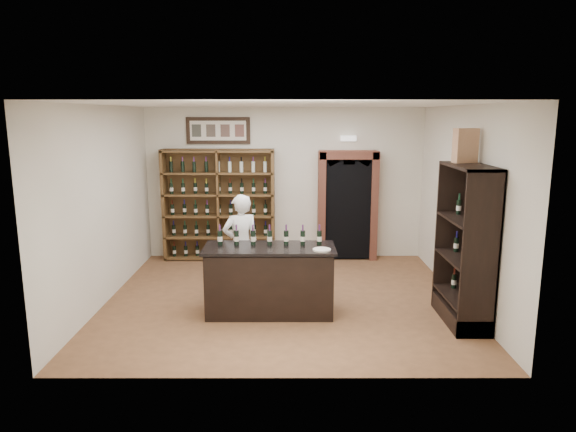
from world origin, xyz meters
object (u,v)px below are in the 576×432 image
object	(u,v)px
counter_bottle_0	(220,238)
wine_crate	(465,146)
tasting_counter	(270,281)
wine_shelf	(219,205)
shopkeeper	(241,245)
side_cabinet	(466,269)

from	to	relation	value
counter_bottle_0	wine_crate	distance (m)	3.68
tasting_counter	wine_shelf	bearing A→B (deg)	110.56
tasting_counter	wine_crate	size ratio (longest dim) A/B	3.98
wine_crate	shopkeeper	bearing A→B (deg)	149.60
tasting_counter	wine_crate	distance (m)	3.34
tasting_counter	side_cabinet	world-z (taller)	side_cabinet
counter_bottle_0	shopkeeper	size ratio (longest dim) A/B	0.18
tasting_counter	counter_bottle_0	world-z (taller)	counter_bottle_0
wine_shelf	shopkeeper	size ratio (longest dim) A/B	1.35
counter_bottle_0	wine_crate	world-z (taller)	wine_crate
tasting_counter	counter_bottle_0	distance (m)	0.95
wine_shelf	side_cabinet	xyz separation A→B (m)	(3.82, -3.23, -0.35)
wine_shelf	wine_crate	world-z (taller)	wine_crate
side_cabinet	wine_crate	xyz separation A→B (m)	(-0.01, 0.31, 1.68)
wine_shelf	tasting_counter	distance (m)	3.19
wine_shelf	counter_bottle_0	xyz separation A→B (m)	(0.38, -2.82, 0.01)
wine_crate	wine_shelf	bearing A→B (deg)	126.86
counter_bottle_0	shopkeeper	bearing A→B (deg)	72.50
tasting_counter	shopkeeper	size ratio (longest dim) A/B	1.15
wine_shelf	tasting_counter	xyz separation A→B (m)	(1.10, -2.93, -0.61)
shopkeeper	wine_crate	size ratio (longest dim) A/B	3.45
wine_shelf	wine_crate	size ratio (longest dim) A/B	4.66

